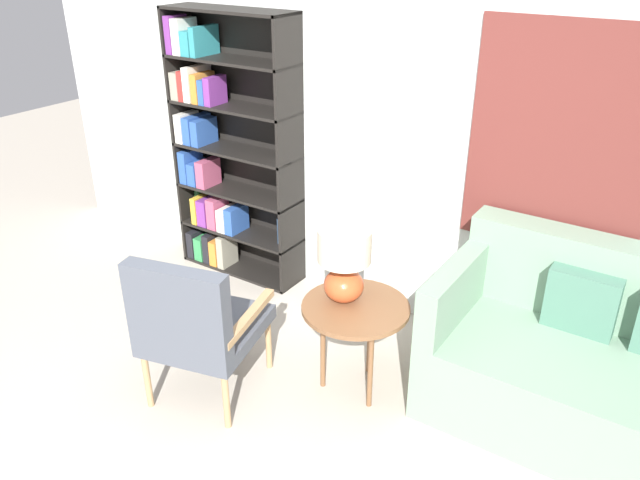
# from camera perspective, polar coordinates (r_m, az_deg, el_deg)

# --- Properties ---
(wall_back) EXTENTS (6.40, 0.08, 2.70)m
(wall_back) POSITION_cam_1_polar(r_m,az_deg,el_deg) (3.89, 9.07, 10.79)
(wall_back) COLOR silver
(wall_back) RESTS_ON ground_plane
(bookshelf) EXTENTS (0.99, 0.30, 1.93)m
(bookshelf) POSITION_cam_1_polar(r_m,az_deg,el_deg) (4.65, -8.83, 7.84)
(bookshelf) COLOR black
(bookshelf) RESTS_ON ground_plane
(armchair) EXTENTS (0.69, 0.74, 0.91)m
(armchair) POSITION_cam_1_polar(r_m,az_deg,el_deg) (3.41, -11.39, -7.34)
(armchair) COLOR tan
(armchair) RESTS_ON ground_plane
(couch) EXTENTS (1.77, 0.90, 0.94)m
(couch) POSITION_cam_1_polar(r_m,az_deg,el_deg) (3.59, 25.04, -10.94)
(couch) COLOR gray
(couch) RESTS_ON ground_plane
(side_table) EXTENTS (0.59, 0.59, 0.55)m
(side_table) POSITION_cam_1_polar(r_m,az_deg,el_deg) (3.44, 3.26, -6.74)
(side_table) COLOR brown
(side_table) RESTS_ON ground_plane
(table_lamp) EXTENTS (0.29, 0.29, 0.43)m
(table_lamp) POSITION_cam_1_polar(r_m,az_deg,el_deg) (3.34, 2.23, -1.86)
(table_lamp) COLOR #C65128
(table_lamp) RESTS_ON side_table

